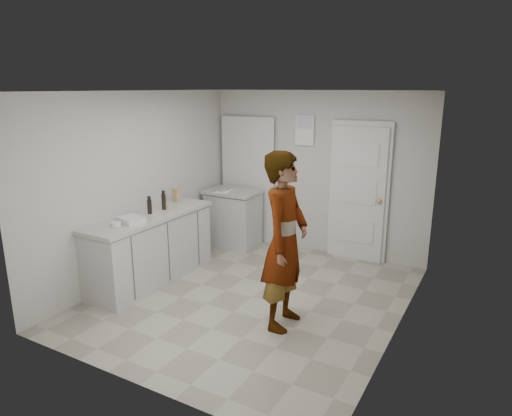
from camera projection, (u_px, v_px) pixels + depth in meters
The scene contains 12 objects.
ground at pixel (252, 297), 5.70m from camera, with size 4.00×4.00×0.00m, color gray.
room_shell at pixel (304, 187), 7.17m from camera, with size 4.00×4.00×4.00m.
main_counter at pixel (151, 250), 6.11m from camera, with size 0.64×1.96×0.93m.
side_counter at pixel (233, 220), 7.49m from camera, with size 0.84×0.61×0.93m.
person at pixel (285, 241), 4.83m from camera, with size 0.70×0.46×1.93m, color silver.
cake_mix_box at pixel (176, 195), 6.62m from camera, with size 0.12×0.05×0.19m, color #AA8055.
spice_jar at pixel (168, 207), 6.19m from camera, with size 0.05×0.05×0.07m, color tan.
oil_cruet_a at pixel (149, 205), 5.99m from camera, with size 0.06×0.06×0.24m.
oil_cruet_b at pixel (164, 200), 6.19m from camera, with size 0.06×0.06×0.27m.
baking_dish at pixel (131, 220), 5.64m from camera, with size 0.39×0.32×0.06m.
egg_bowl at pixel (116, 224), 5.48m from camera, with size 0.12×0.12×0.05m.
papers at pixel (223, 191), 7.30m from camera, with size 0.22×0.29×0.01m, color white.
Camera 1 is at (2.60, -4.53, 2.55)m, focal length 32.00 mm.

